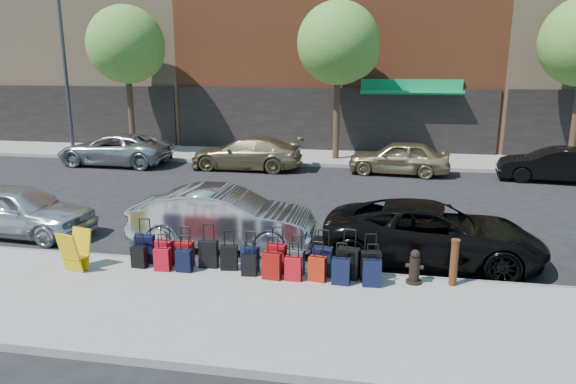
% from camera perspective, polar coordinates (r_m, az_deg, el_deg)
% --- Properties ---
extents(ground, '(120.00, 120.00, 0.00)m').
position_cam_1_polar(ground, '(15.90, 0.40, -2.65)').
color(ground, black).
rests_on(ground, ground).
extents(sidewalk_near, '(60.00, 4.00, 0.15)m').
position_cam_1_polar(sidewalk_near, '(9.96, -6.24, -12.75)').
color(sidewalk_near, gray).
rests_on(sidewalk_near, ground).
extents(sidewalk_far, '(60.00, 4.00, 0.15)m').
position_cam_1_polar(sidewalk_far, '(25.54, 4.29, 3.82)').
color(sidewalk_far, gray).
rests_on(sidewalk_far, ground).
extents(curb_near, '(60.00, 0.08, 0.15)m').
position_cam_1_polar(curb_near, '(11.74, -3.43, -8.43)').
color(curb_near, gray).
rests_on(curb_near, ground).
extents(curb_far, '(60.00, 0.08, 0.15)m').
position_cam_1_polar(curb_far, '(23.57, 3.76, 2.98)').
color(curb_far, gray).
rests_on(curb_far, ground).
extents(building_left, '(15.00, 12.12, 16.00)m').
position_cam_1_polar(building_left, '(38.05, -20.08, 18.32)').
color(building_left, '#95795B').
rests_on(building_left, ground).
extents(tree_left, '(3.80, 3.80, 7.27)m').
position_cam_1_polar(tree_left, '(27.53, -17.26, 15.15)').
color(tree_left, black).
rests_on(tree_left, sidewalk_far).
extents(tree_center, '(3.80, 3.80, 7.27)m').
position_cam_1_polar(tree_center, '(24.61, 5.94, 15.89)').
color(tree_center, black).
rests_on(tree_center, sidewalk_far).
extents(streetlight, '(2.59, 0.18, 8.00)m').
position_cam_1_polar(streetlight, '(28.37, -23.23, 13.09)').
color(streetlight, '#333338').
rests_on(streetlight, sidewalk_far).
extents(suitcase_front_0, '(0.44, 0.27, 1.03)m').
position_cam_1_polar(suitcase_front_0, '(12.19, -15.59, -6.09)').
color(suitcase_front_0, black).
rests_on(suitcase_front_0, sidewalk_near).
extents(suitcase_front_1, '(0.41, 0.25, 0.93)m').
position_cam_1_polar(suitcase_front_1, '(11.92, -13.52, -6.56)').
color(suitcase_front_1, '#A30A16').
rests_on(suitcase_front_1, sidewalk_near).
extents(suitcase_front_2, '(0.39, 0.23, 0.91)m').
position_cam_1_polar(suitcase_front_2, '(11.78, -11.33, -6.74)').
color(suitcase_front_2, '#9D0A0D').
rests_on(suitcase_front_2, sidewalk_near).
extents(suitcase_front_3, '(0.42, 0.25, 0.99)m').
position_cam_1_polar(suitcase_front_3, '(11.61, -8.81, -6.78)').
color(suitcase_front_3, black).
rests_on(suitcase_front_3, sidewalk_near).
extents(suitcase_front_4, '(0.39, 0.25, 0.89)m').
position_cam_1_polar(suitcase_front_4, '(11.42, -6.56, -7.23)').
color(suitcase_front_4, black).
rests_on(suitcase_front_4, sidewalk_near).
extents(suitcase_front_5, '(0.40, 0.26, 0.90)m').
position_cam_1_polar(suitcase_front_5, '(11.29, -4.23, -7.42)').
color(suitcase_front_5, black).
rests_on(suitcase_front_5, sidewalk_near).
extents(suitcase_front_6, '(0.45, 0.29, 1.01)m').
position_cam_1_polar(suitcase_front_6, '(11.23, -1.27, -7.32)').
color(suitcase_front_6, '#9C0A12').
rests_on(suitcase_front_6, sidewalk_near).
extents(suitcase_front_7, '(0.38, 0.24, 0.86)m').
position_cam_1_polar(suitcase_front_7, '(11.15, 0.90, -7.74)').
color(suitcase_front_7, '#404146').
rests_on(suitcase_front_7, sidewalk_near).
extents(suitcase_front_8, '(0.43, 0.26, 1.00)m').
position_cam_1_polar(suitcase_front_8, '(11.07, 3.86, -7.68)').
color(suitcase_front_8, black).
rests_on(suitcase_front_8, sidewalk_near).
extents(suitcase_front_9, '(0.48, 0.32, 1.07)m').
position_cam_1_polar(suitcase_front_9, '(10.96, 6.72, -7.85)').
color(suitcase_front_9, black).
rests_on(suitcase_front_9, sidewalk_near).
extents(suitcase_front_10, '(0.45, 0.30, 1.00)m').
position_cam_1_polar(suitcase_front_10, '(10.96, 9.14, -8.07)').
color(suitcase_front_10, black).
rests_on(suitcase_front_10, sidewalk_near).
extents(suitcase_back_0, '(0.34, 0.21, 0.79)m').
position_cam_1_polar(suitcase_back_0, '(11.95, -16.20, -6.91)').
color(suitcase_back_0, black).
rests_on(suitcase_back_0, sidewalk_near).
extents(suitcase_back_1, '(0.35, 0.21, 0.82)m').
position_cam_1_polar(suitcase_back_1, '(11.64, -13.76, -7.27)').
color(suitcase_back_1, '#AB0B19').
rests_on(suitcase_back_1, sidewalk_near).
extents(suitcase_back_2, '(0.34, 0.21, 0.81)m').
position_cam_1_polar(suitcase_back_2, '(11.48, -11.45, -7.46)').
color(suitcase_back_2, black).
rests_on(suitcase_back_2, sidewalk_near).
extents(suitcase_back_5, '(0.33, 0.21, 0.76)m').
position_cam_1_polar(suitcase_back_5, '(11.10, -4.35, -8.06)').
color(suitcase_back_5, black).
rests_on(suitcase_back_5, sidewalk_near).
extents(suitcase_back_6, '(0.41, 0.26, 0.92)m').
position_cam_1_polar(suitcase_back_6, '(10.89, -1.79, -8.18)').
color(suitcase_back_6, maroon).
rests_on(suitcase_back_6, sidewalk_near).
extents(suitcase_back_7, '(0.35, 0.21, 0.82)m').
position_cam_1_polar(suitcase_back_7, '(10.82, 0.59, -8.50)').
color(suitcase_back_7, '#B50B18').
rests_on(suitcase_back_7, sidewalk_near).
extents(suitcase_back_8, '(0.38, 0.26, 0.85)m').
position_cam_1_polar(suitcase_back_8, '(10.81, 3.28, -8.50)').
color(suitcase_back_8, '#A51E0A').
rests_on(suitcase_back_8, sidewalk_near).
extents(suitcase_back_9, '(0.38, 0.23, 0.88)m').
position_cam_1_polar(suitcase_back_9, '(10.69, 5.89, -8.76)').
color(suitcase_back_9, black).
rests_on(suitcase_back_9, sidewalk_near).
extents(suitcase_back_10, '(0.38, 0.24, 0.89)m').
position_cam_1_polar(suitcase_back_10, '(10.68, 9.31, -8.88)').
color(suitcase_back_10, black).
rests_on(suitcase_back_10, sidewalk_near).
extents(fire_hydrant, '(0.37, 0.33, 0.72)m').
position_cam_1_polar(fire_hydrant, '(10.98, 13.88, -8.17)').
color(fire_hydrant, black).
rests_on(fire_hydrant, sidewalk_near).
extents(bollard, '(0.18, 0.18, 0.98)m').
position_cam_1_polar(bollard, '(11.03, 17.98, -7.37)').
color(bollard, '#38190C').
rests_on(bollard, sidewalk_near).
extents(display_rack, '(0.61, 0.65, 0.90)m').
position_cam_1_polar(display_rack, '(12.18, -22.57, -6.07)').
color(display_rack, gold).
rests_on(display_rack, sidewalk_near).
extents(car_near_0, '(4.23, 1.92, 1.41)m').
position_cam_1_polar(car_near_0, '(15.74, -27.66, -1.79)').
color(car_near_0, silver).
rests_on(car_near_0, ground).
extents(car_near_1, '(4.67, 1.77, 1.52)m').
position_cam_1_polar(car_near_1, '(13.12, -7.17, -2.91)').
color(car_near_1, '#B8B9BF').
rests_on(car_near_1, ground).
extents(car_near_2, '(5.21, 2.71, 1.40)m').
position_cam_1_polar(car_near_2, '(12.56, 15.75, -4.39)').
color(car_near_2, black).
rests_on(car_near_2, ground).
extents(car_far_0, '(5.30, 2.55, 1.46)m').
position_cam_1_polar(car_far_0, '(25.25, -18.70, 4.51)').
color(car_far_0, '#B2B5B9').
rests_on(car_far_0, ground).
extents(car_far_1, '(5.00, 2.09, 1.44)m').
position_cam_1_polar(car_far_1, '(22.96, -4.65, 4.31)').
color(car_far_1, '#94825B').
rests_on(car_far_1, ground).
extents(car_far_2, '(4.37, 2.08, 1.44)m').
position_cam_1_polar(car_far_2, '(22.33, 12.21, 3.77)').
color(car_far_2, tan).
rests_on(car_far_2, ground).
extents(car_far_3, '(4.31, 1.94, 1.37)m').
position_cam_1_polar(car_far_3, '(22.96, 27.40, 2.70)').
color(car_far_3, black).
rests_on(car_far_3, ground).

